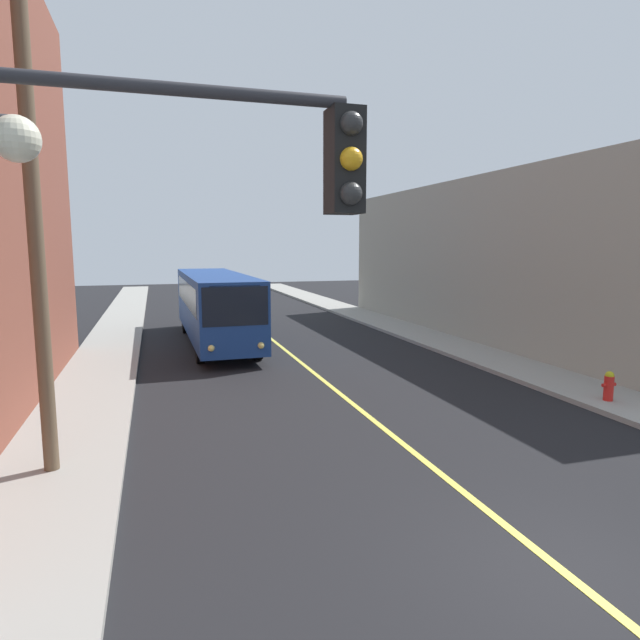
# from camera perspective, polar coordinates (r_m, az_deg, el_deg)

# --- Properties ---
(ground_plane) EXTENTS (120.00, 120.00, 0.00)m
(ground_plane) POSITION_cam_1_polar(r_m,az_deg,el_deg) (8.85, 24.87, -23.41)
(ground_plane) COLOR black
(sidewalk_left) EXTENTS (2.50, 90.00, 0.15)m
(sidewalk_left) POSITION_cam_1_polar(r_m,az_deg,el_deg) (16.26, -23.60, -8.56)
(sidewalk_left) COLOR gray
(sidewalk_left) RESTS_ON ground
(sidewalk_right) EXTENTS (2.50, 90.00, 0.15)m
(sidewalk_right) POSITION_cam_1_polar(r_m,az_deg,el_deg) (20.42, 21.43, -5.17)
(sidewalk_right) COLOR gray
(sidewalk_right) RESTS_ON ground
(lane_stripe_center) EXTENTS (0.16, 60.00, 0.01)m
(lane_stripe_center) POSITION_cam_1_polar(r_m,az_deg,el_deg) (21.66, -2.56, -4.09)
(lane_stripe_center) COLOR #D8CC4C
(lane_stripe_center) RESTS_ON ground
(building_right_warehouse) EXTENTS (12.00, 25.00, 7.58)m
(building_right_warehouse) POSITION_cam_1_polar(r_m,az_deg,el_deg) (30.48, 23.56, 5.91)
(building_right_warehouse) COLOR gray
(building_right_warehouse) RESTS_ON ground
(city_bus) EXTENTS (2.74, 12.19, 3.20)m
(city_bus) POSITION_cam_1_polar(r_m,az_deg,el_deg) (25.28, -11.02, 1.66)
(city_bus) COLOR navy
(city_bus) RESTS_ON ground
(utility_pole_near) EXTENTS (2.40, 0.28, 10.99)m
(utility_pole_near) POSITION_cam_1_polar(r_m,az_deg,el_deg) (11.49, -28.31, 15.33)
(utility_pole_near) COLOR brown
(utility_pole_near) RESTS_ON sidewalk_left
(traffic_signal_left_corner) EXTENTS (3.75, 0.48, 6.00)m
(traffic_signal_left_corner) POSITION_cam_1_polar(r_m,az_deg,el_deg) (5.10, -18.77, 5.34)
(traffic_signal_left_corner) COLOR #2D2D33
(traffic_signal_left_corner) RESTS_ON sidewalk_left
(fire_hydrant) EXTENTS (0.44, 0.26, 0.84)m
(fire_hydrant) POSITION_cam_1_polar(r_m,az_deg,el_deg) (17.34, 28.17, -6.10)
(fire_hydrant) COLOR red
(fire_hydrant) RESTS_ON sidewalk_right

